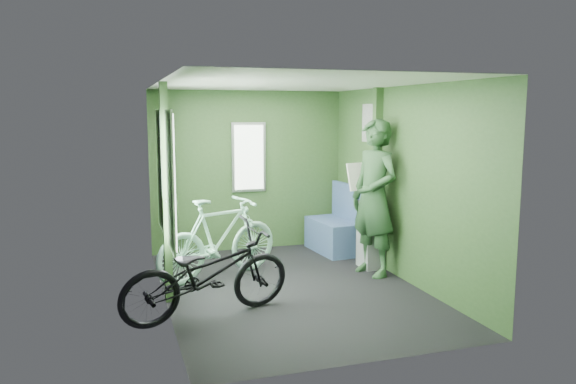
% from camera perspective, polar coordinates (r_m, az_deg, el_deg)
% --- Properties ---
extents(room, '(4.00, 4.02, 2.31)m').
position_cam_1_polar(room, '(6.22, -0.16, 2.97)').
color(room, black).
rests_on(room, ground).
extents(bicycle_black, '(1.87, 1.15, 1.00)m').
position_cam_1_polar(bicycle_black, '(5.65, -8.02, -12.62)').
color(bicycle_black, black).
rests_on(bicycle_black, ground).
extents(bicycle_mint, '(1.75, 1.16, 1.04)m').
position_cam_1_polar(bicycle_mint, '(6.91, -6.93, -8.72)').
color(bicycle_mint, '#9ADDBC').
rests_on(bicycle_mint, ground).
extents(passenger, '(0.64, 0.80, 1.92)m').
position_cam_1_polar(passenger, '(6.91, 8.75, -0.59)').
color(passenger, '#284A28').
rests_on(passenger, ground).
extents(waste_box, '(0.25, 0.35, 0.86)m').
position_cam_1_polar(waste_box, '(7.31, 8.43, -4.31)').
color(waste_box, gray).
rests_on(waste_box, ground).
extents(bench_seat, '(0.60, 0.97, 0.97)m').
position_cam_1_polar(bench_seat, '(8.11, 4.86, -4.05)').
color(bench_seat, navy).
rests_on(bench_seat, ground).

